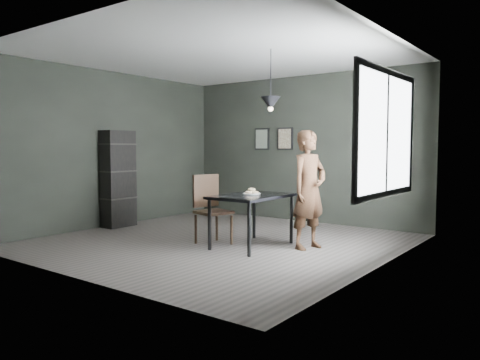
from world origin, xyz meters
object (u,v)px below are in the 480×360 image
Objects in this scene: white_plate at (252,194)px; woman at (309,190)px; wood_chair at (210,204)px; pendant_lamp at (271,103)px; cafe_table at (252,200)px; shelf_unit at (118,179)px.

woman reaches higher than white_plate.
wood_chair is at bearing 127.00° from woman.
wood_chair is at bearing -162.29° from pendant_lamp.
cafe_table is at bearing 31.29° from wood_chair.
wood_chair is at bearing -161.26° from white_plate.
shelf_unit is at bearing 111.13° from woman.
cafe_table is 1.39× the size of pendant_lamp.
woman reaches higher than wood_chair.
white_plate is (-0.02, 0.03, 0.08)m from cafe_table.
white_plate is 0.67m from wood_chair.
white_plate is 0.13× the size of shelf_unit.
wood_chair is (-0.61, -0.21, -0.17)m from white_plate.
pendant_lamp is (-0.47, -0.28, 1.22)m from woman.
shelf_unit is (-2.92, -0.05, 0.19)m from cafe_table.
white_plate reaches higher than cafe_table.
woman reaches higher than cafe_table.
pendant_lamp reaches higher than shelf_unit.
white_plate is 2.90m from shelf_unit.
white_plate is 0.14× the size of woman.
shelf_unit reaches higher than white_plate.
shelf_unit is at bearing -179.04° from cafe_table.
pendant_lamp reaches higher than woman.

